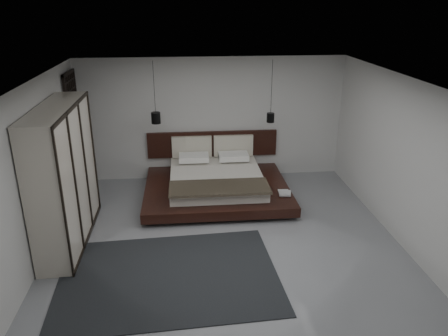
{
  "coord_description": "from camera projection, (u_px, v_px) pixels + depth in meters",
  "views": [
    {
      "loc": [
        -0.66,
        -6.69,
        3.97
      ],
      "look_at": [
        0.09,
        1.2,
        0.89
      ],
      "focal_mm": 35.0,
      "sensor_mm": 36.0,
      "label": 1
    }
  ],
  "objects": [
    {
      "name": "book_upper",
      "position": [
        279.0,
        193.0,
        8.79
      ],
      "size": [
        0.24,
        0.31,
        0.02
      ],
      "primitive_type": "imported",
      "rotation": [
        0.0,
        0.0,
        -0.06
      ],
      "color": "#99724C",
      "rests_on": "book_lower"
    },
    {
      "name": "pendant_left",
      "position": [
        156.0,
        118.0,
        9.23
      ],
      "size": [
        0.2,
        0.2,
        1.3
      ],
      "color": "black",
      "rests_on": "ceiling"
    },
    {
      "name": "lattice_screen",
      "position": [
        76.0,
        134.0,
        9.25
      ],
      "size": [
        0.05,
        0.9,
        2.6
      ],
      "primitive_type": "cube",
      "color": "black",
      "rests_on": "floor"
    },
    {
      "name": "rug",
      "position": [
        169.0,
        276.0,
        6.68
      ],
      "size": [
        3.43,
        2.54,
        0.01
      ],
      "primitive_type": "cube",
      "rotation": [
        0.0,
        0.0,
        0.05
      ],
      "color": "black",
      "rests_on": "floor"
    },
    {
      "name": "book_lower",
      "position": [
        279.0,
        193.0,
        8.84
      ],
      "size": [
        0.3,
        0.36,
        0.03
      ],
      "primitive_type": "imported",
      "rotation": [
        0.0,
        0.0,
        -0.23
      ],
      "color": "#99724C",
      "rests_on": "bed"
    },
    {
      "name": "wall_front",
      "position": [
        254.0,
        271.0,
        4.42
      ],
      "size": [
        6.0,
        0.0,
        6.0
      ],
      "primitive_type": "plane",
      "rotation": [
        -1.57,
        0.0,
        0.0
      ],
      "color": "silver",
      "rests_on": "floor"
    },
    {
      "name": "floor",
      "position": [
        225.0,
        239.0,
        7.71
      ],
      "size": [
        6.0,
        6.0,
        0.0
      ],
      "primitive_type": "plane",
      "color": "gray",
      "rests_on": "ground"
    },
    {
      "name": "bed",
      "position": [
        216.0,
        182.0,
        9.36
      ],
      "size": [
        3.0,
        2.48,
        1.11
      ],
      "color": "black",
      "rests_on": "floor"
    },
    {
      "name": "pendant_right",
      "position": [
        270.0,
        117.0,
        9.47
      ],
      "size": [
        0.17,
        0.17,
        1.34
      ],
      "color": "black",
      "rests_on": "ceiling"
    },
    {
      "name": "ceiling",
      "position": [
        225.0,
        80.0,
        6.69
      ],
      "size": [
        6.0,
        6.0,
        0.0
      ],
      "primitive_type": "plane",
      "rotation": [
        3.14,
        0.0,
        0.0
      ],
      "color": "white",
      "rests_on": "wall_back"
    },
    {
      "name": "wall_back",
      "position": [
        213.0,
        119.0,
        9.98
      ],
      "size": [
        6.0,
        0.0,
        6.0
      ],
      "primitive_type": "plane",
      "rotation": [
        1.57,
        0.0,
        0.0
      ],
      "color": "silver",
      "rests_on": "floor"
    },
    {
      "name": "wall_right",
      "position": [
        399.0,
        160.0,
        7.47
      ],
      "size": [
        0.0,
        6.0,
        6.0
      ],
      "primitive_type": "plane",
      "rotation": [
        1.57,
        0.0,
        -1.57
      ],
      "color": "silver",
      "rests_on": "floor"
    },
    {
      "name": "wardrobe",
      "position": [
        64.0,
        176.0,
        7.31
      ],
      "size": [
        0.57,
        2.43,
        2.38
      ],
      "color": "beige",
      "rests_on": "floor"
    },
    {
      "name": "wall_left",
      "position": [
        38.0,
        172.0,
        6.94
      ],
      "size": [
        0.0,
        6.0,
        6.0
      ],
      "primitive_type": "plane",
      "rotation": [
        1.57,
        0.0,
        1.57
      ],
      "color": "silver",
      "rests_on": "floor"
    }
  ]
}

